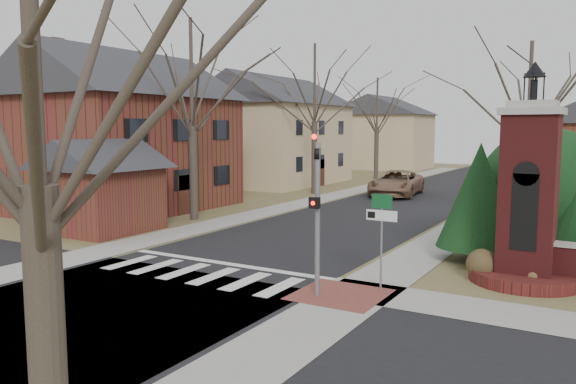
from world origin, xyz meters
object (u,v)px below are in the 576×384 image
Objects in this scene: sign_post at (381,223)px; brick_gate_monument at (528,210)px; distant_car at (516,171)px; traffic_signal_pole at (317,203)px; pickup_truck at (396,183)px.

brick_gate_monument reaches higher than sign_post.
sign_post is 0.42× the size of brick_gate_monument.
sign_post is 39.65m from distant_car.
traffic_signal_pole reaches higher than sign_post.
pickup_truck is 1.49× the size of distant_car.
sign_post is 22.91m from pickup_truck.
brick_gate_monument is at bearing -67.06° from pickup_truck.
traffic_signal_pole is 1.64× the size of sign_post.
traffic_signal_pole reaches higher than distant_car.
traffic_signal_pole is 0.73× the size of pickup_truck.
distant_car is (5.00, 17.85, -0.17)m from pickup_truck.
traffic_signal_pole is 23.94m from pickup_truck.
brick_gate_monument is (3.41, 3.01, 0.22)m from sign_post.
traffic_signal_pole is 41.04m from distant_car.
brick_gate_monument is (4.70, 4.42, -0.42)m from traffic_signal_pole.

